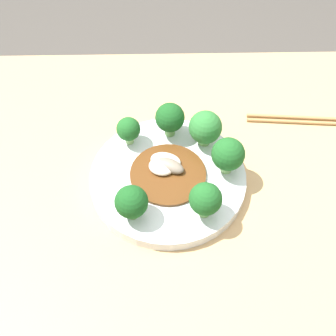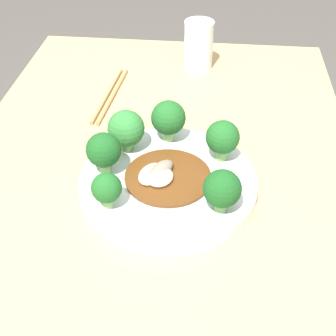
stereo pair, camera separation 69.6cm
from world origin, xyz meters
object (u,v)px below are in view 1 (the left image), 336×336
Objects in this scene: broccoli_southeast at (128,129)px; broccoli_southwest at (205,128)px; broccoli_west at (228,155)px; chopsticks at (301,120)px; broccoli_northeast at (131,202)px; broccoli_south at (170,118)px; broccoli_northwest at (205,199)px; stirfry_center at (167,170)px; plate at (168,179)px.

broccoli_southwest is (-0.13, 0.00, 0.01)m from broccoli_southeast.
chopsticks is (-0.16, -0.13, -0.06)m from broccoli_west.
broccoli_northeast is at bearing 93.64° from broccoli_southeast.
broccoli_southeast is 0.34m from chopsticks.
chopsticks is at bearing -160.48° from broccoli_southwest.
broccoli_west is at bearing 137.67° from broccoli_south.
broccoli_south is (0.09, -0.09, -0.00)m from broccoli_west.
broccoli_west is at bearing -150.64° from broccoli_northeast.
broccoli_northwest is 0.52× the size of stirfry_center.
broccoli_southwest is at bearing 19.52° from chopsticks.
broccoli_northeast is at bearing 29.36° from broccoli_west.
chopsticks is (-0.25, -0.05, -0.06)m from broccoli_south.
chopsticks is (-0.20, -0.22, -0.06)m from broccoli_northwest.
broccoli_northeast is 0.39m from chopsticks.
broccoli_northeast is (-0.01, 0.16, 0.00)m from broccoli_southeast.
broccoli_west is at bearing -116.39° from broccoli_northwest.
chopsticks is at bearing -169.79° from broccoli_south.
broccoli_west is 0.34× the size of chopsticks.
stirfry_center is (0.10, 0.00, -0.03)m from broccoli_west.
plate is at bearing 86.85° from broccoli_south.
broccoli_southeast is at bearing -46.62° from stirfry_center.
broccoli_northwest is 0.20m from broccoli_southeast.
broccoli_northeast is at bearing 0.58° from broccoli_northwest.
broccoli_northeast reaches higher than plate.
stirfry_center is 0.30m from chopsticks.
broccoli_west is 0.22m from chopsticks.
broccoli_west is 1.04× the size of broccoli_northwest.
broccoli_west is 1.09× the size of broccoli_northeast.
broccoli_west is 0.10m from broccoli_northwest.
chopsticks is (-0.26, -0.14, -0.02)m from stirfry_center.
broccoli_southeast is at bearing -86.36° from broccoli_northeast.
broccoli_west reaches higher than broccoli_southwest.
stirfry_center is (-0.07, 0.07, -0.03)m from broccoli_southeast.
broccoli_northeast is at bearing 70.11° from broccoli_south.
broccoli_south is 1.23× the size of broccoli_southeast.
broccoli_southeast is 0.86× the size of broccoli_northeast.
chopsticks is at bearing -151.42° from plate.
broccoli_west is at bearing -174.46° from plate.
stirfry_center is 0.63× the size of chopsticks.
broccoli_southwest is 0.33× the size of chopsticks.
chopsticks is (-0.32, -0.22, -0.05)m from broccoli_northeast.
broccoli_southeast is at bearing -51.27° from broccoli_northwest.
broccoli_northwest is 1.04× the size of broccoli_northeast.
broccoli_northwest is at bearing 124.35° from stirfry_center.
broccoli_northeast is (0.06, 0.17, -0.00)m from broccoli_south.
broccoli_southwest is at bearing 159.68° from broccoli_south.
chopsticks is (-0.19, -0.07, -0.06)m from broccoli_southwest.
broccoli_northeast is at bearing 34.77° from chopsticks.
broccoli_northeast is at bearing 56.65° from stirfry_center.
broccoli_southeast is at bearing -21.86° from broccoli_west.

